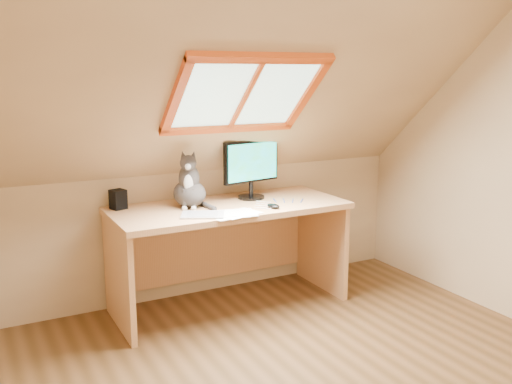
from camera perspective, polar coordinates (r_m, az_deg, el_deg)
room_shell at (r=2.86m, az=9.18°, el=5.07°), size 3.52×3.52×2.41m
desk at (r=4.36m, az=-3.13°, el=-4.10°), size 1.75×0.76×0.80m
monitor at (r=4.40m, az=-0.47°, el=2.67°), size 0.49×0.21×0.45m
cat at (r=4.16m, az=-6.69°, el=0.52°), size 0.32×0.35×0.43m
desk_speaker at (r=4.21m, az=-13.63°, el=-0.72°), size 0.12×0.12×0.14m
graphics_tablet at (r=3.93m, az=-5.35°, el=-2.28°), size 0.35×0.31×0.01m
mouse at (r=4.12m, az=1.76°, el=-1.41°), size 0.09×0.12×0.03m
papers at (r=3.97m, az=-2.54°, el=-2.15°), size 0.35×0.30×0.01m
cables at (r=4.30m, az=2.30°, el=-1.03°), size 0.51×0.26×0.01m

